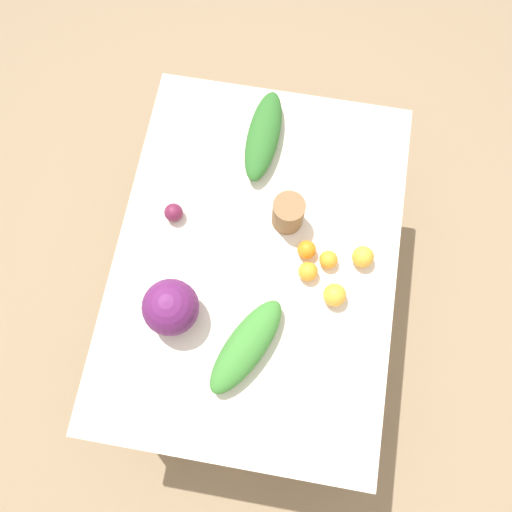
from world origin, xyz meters
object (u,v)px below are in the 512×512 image
object	(u,v)px
orange_0	(328,260)
orange_2	(335,295)
orange_3	(363,257)
greens_bunch_beet_tops	(263,136)
greens_bunch_chard	(246,346)
paper_bag	(288,213)
beet_root	(174,213)
cabbage_purple	(171,307)
orange_1	(308,271)
orange_4	(307,250)

from	to	relation	value
orange_0	orange_2	distance (m)	0.13
orange_0	orange_3	size ratio (longest dim) A/B	0.84
greens_bunch_beet_tops	orange_0	size ratio (longest dim) A/B	5.90
greens_bunch_chard	paper_bag	bearing A→B (deg)	172.36
paper_bag	beet_root	bearing A→B (deg)	-82.56
cabbage_purple	paper_bag	bearing A→B (deg)	140.71
orange_1	orange_4	size ratio (longest dim) A/B	1.03
orange_4	orange_0	bearing A→B (deg)	73.89
beet_root	orange_3	size ratio (longest dim) A/B	0.88
paper_bag	greens_bunch_chard	distance (m)	0.48
orange_0	orange_2	world-z (taller)	orange_2
cabbage_purple	orange_2	world-z (taller)	cabbage_purple
greens_bunch_beet_tops	orange_4	world-z (taller)	greens_bunch_beet_tops
orange_3	orange_1	bearing A→B (deg)	-65.09
paper_bag	orange_2	xyz separation A→B (m)	(0.26, 0.20, -0.03)
greens_bunch_beet_tops	greens_bunch_chard	world-z (taller)	greens_bunch_chard
greens_bunch_chard	orange_1	distance (m)	0.33
orange_1	orange_2	size ratio (longest dim) A/B	0.86
orange_1	orange_3	size ratio (longest dim) A/B	0.89
greens_bunch_beet_tops	greens_bunch_chard	distance (m)	0.78
orange_1	paper_bag	bearing A→B (deg)	-151.82
greens_bunch_beet_tops	orange_3	distance (m)	0.58
paper_bag	orange_1	size ratio (longest dim) A/B	2.04
paper_bag	orange_3	size ratio (longest dim) A/B	1.82
beet_root	orange_0	bearing A→B (deg)	82.05
greens_bunch_chard	orange_4	xyz separation A→B (m)	(-0.37, 0.15, -0.01)
beet_root	orange_4	world-z (taller)	same
orange_2	orange_4	distance (m)	0.19
greens_bunch_beet_tops	orange_1	distance (m)	0.55
paper_bag	beet_root	size ratio (longest dim) A/B	2.08
paper_bag	orange_3	world-z (taller)	paper_bag
orange_0	paper_bag	bearing A→B (deg)	-128.75
orange_0	orange_2	size ratio (longest dim) A/B	0.82
orange_1	orange_2	bearing A→B (deg)	56.07
greens_bunch_beet_tops	orange_2	bearing A→B (deg)	31.36
orange_1	orange_4	bearing A→B (deg)	-168.78
cabbage_purple	greens_bunch_chard	size ratio (longest dim) A/B	0.52
orange_0	orange_4	size ratio (longest dim) A/B	0.97
paper_bag	beet_root	xyz separation A→B (m)	(0.05, -0.41, -0.04)
paper_bag	orange_3	bearing A→B (deg)	69.82
cabbage_purple	orange_1	xyz separation A→B (m)	(-0.21, 0.43, -0.06)
cabbage_purple	orange_0	size ratio (longest dim) A/B	2.91
orange_1	orange_2	xyz separation A→B (m)	(0.07, 0.10, 0.01)
cabbage_purple	greens_bunch_beet_tops	bearing A→B (deg)	164.93
greens_bunch_beet_tops	beet_root	xyz separation A→B (m)	(0.36, -0.27, -0.01)
greens_bunch_beet_tops	orange_4	xyz separation A→B (m)	(0.41, 0.22, -0.01)
cabbage_purple	paper_bag	distance (m)	0.52
cabbage_purple	beet_root	world-z (taller)	cabbage_purple
greens_bunch_beet_tops	orange_1	bearing A→B (deg)	26.00
orange_4	paper_bag	bearing A→B (deg)	-142.17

